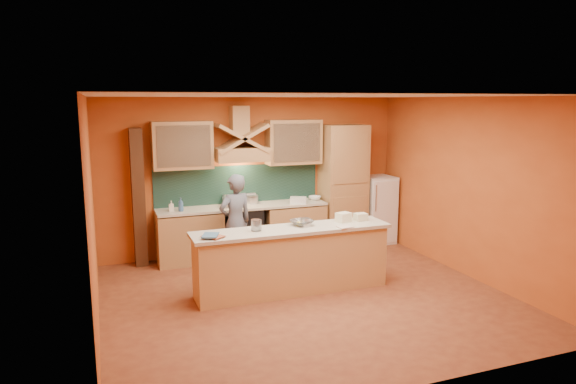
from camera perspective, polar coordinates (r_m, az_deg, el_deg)
name	(u,v)px	position (r m, az deg, el deg)	size (l,w,h in m)	color
floor	(306,297)	(7.40, 2.04, -11.61)	(5.50, 5.00, 0.01)	brown
ceiling	(308,96)	(6.87, 2.19, 10.63)	(5.50, 5.00, 0.01)	white
wall_back	(254,175)	(9.33, -3.80, 1.85)	(5.50, 0.02, 2.80)	#BD5A25
wall_front	(412,249)	(4.85, 13.58, -6.18)	(5.50, 0.02, 2.80)	#BD5A25
wall_left	(92,216)	(6.48, -20.97, -2.47)	(0.02, 5.00, 2.80)	#BD5A25
wall_right	(471,188)	(8.44, 19.63, 0.40)	(0.02, 5.00, 2.80)	#BD5A25
base_cabinet_left	(190,238)	(8.96, -10.87, -4.99)	(1.10, 0.60, 0.86)	tan
base_cabinet_right	(293,228)	(9.44, 0.59, -4.02)	(1.10, 0.60, 0.86)	tan
counter_top	(243,207)	(9.05, -5.03, -1.64)	(3.00, 0.62, 0.04)	beige
stove	(243,232)	(9.15, -4.99, -4.40)	(0.60, 0.58, 0.90)	black
backsplash	(238,185)	(9.26, -5.54, 0.82)	(3.00, 0.03, 0.70)	#16322C
range_hood	(241,154)	(8.96, -5.21, 4.20)	(0.92, 0.50, 0.24)	tan
hood_chimney	(239,120)	(9.01, -5.44, 7.93)	(0.30, 0.30, 0.50)	tan
upper_cabinet_left	(182,145)	(8.80, -11.67, 5.11)	(1.00, 0.35, 0.80)	tan
upper_cabinet_right	(293,142)	(9.32, 0.62, 5.58)	(1.00, 0.35, 0.80)	tan
pantry_column	(343,186)	(9.69, 6.12, 0.64)	(0.80, 0.60, 2.30)	tan
fridge	(377,209)	(10.14, 9.86, -1.91)	(0.58, 0.60, 1.30)	white
trim_column_left	(138,198)	(8.86, -16.29, -0.62)	(0.20, 0.30, 2.30)	#472816
island_body	(292,262)	(7.48, 0.46, -7.78)	(2.80, 0.55, 0.88)	tan
island_top	(292,230)	(7.34, 0.46, -4.21)	(2.90, 0.62, 0.05)	beige
person	(235,222)	(8.38, -5.86, -3.36)	(0.58, 0.38, 1.58)	slate
pot_large	(229,203)	(8.98, -6.52, -1.19)	(0.24, 0.24, 0.17)	#ACADB3
pot_small	(252,201)	(9.20, -3.98, -0.96)	(0.21, 0.21, 0.15)	silver
soap_bottle_a	(171,206)	(8.76, -12.83, -1.53)	(0.08, 0.08, 0.18)	white
soap_bottle_b	(181,204)	(8.71, -11.83, -1.36)	(0.09, 0.09, 0.23)	#355E92
bowl_back	(315,198)	(9.53, 2.99, -0.67)	(0.23, 0.23, 0.07)	white
dish_rack	(298,200)	(9.22, 1.14, -0.92)	(0.29, 0.23, 0.10)	white
book_lower	(208,238)	(6.83, -8.88, -5.11)	(0.20, 0.27, 0.03)	#A8583C
book_upper	(203,235)	(6.92, -9.46, -4.77)	(0.20, 0.28, 0.02)	#3E6588
jar_large	(256,225)	(7.19, -3.55, -3.70)	(0.15, 0.15, 0.16)	silver
jar_small	(256,226)	(7.17, -3.62, -3.77)	(0.11, 0.11, 0.15)	silver
kitchen_scale	(305,223)	(7.44, 1.93, -3.44)	(0.12, 0.12, 0.10)	silver
mixing_bowl	(302,223)	(7.49, 1.54, -3.42)	(0.32, 0.32, 0.08)	silver
cloth	(345,227)	(7.42, 6.36, -3.87)	(0.22, 0.16, 0.01)	beige
grocery_bag_a	(344,217)	(7.76, 6.20, -2.80)	(0.21, 0.17, 0.13)	#EAE7C1
grocery_bag_b	(361,217)	(7.86, 8.08, -2.75)	(0.18, 0.14, 0.11)	beige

